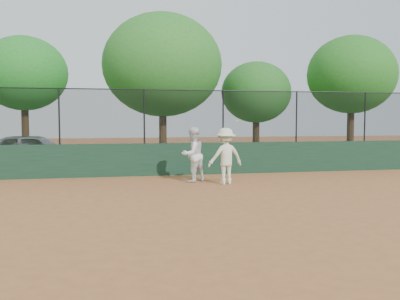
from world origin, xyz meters
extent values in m
plane|color=#A46134|center=(0.00, 0.00, 0.00)|extent=(80.00, 80.00, 0.00)
cube|color=#1B3D28|center=(0.00, 6.00, 0.60)|extent=(26.00, 0.20, 1.20)
cube|color=#2F5A1C|center=(0.00, 12.00, 0.00)|extent=(36.00, 12.00, 0.01)
imported|color=#A5AAAF|center=(-4.83, 9.08, 0.76)|extent=(4.58, 2.14, 1.52)
imported|color=white|center=(0.94, 4.08, 0.92)|extent=(1.12, 1.06, 1.83)
imported|color=beige|center=(1.88, 3.35, 0.91)|extent=(1.28, 0.90, 1.82)
sphere|color=yellow|center=(2.21, 3.18, 2.03)|extent=(0.06, 0.06, 0.06)
cube|color=black|center=(0.00, 6.00, 2.20)|extent=(26.00, 0.02, 2.00)
cylinder|color=black|center=(0.00, 6.00, 3.18)|extent=(26.00, 0.04, 0.04)
cylinder|color=black|center=(-3.50, 6.00, 2.20)|extent=(0.06, 0.06, 2.00)
cylinder|color=black|center=(-0.50, 6.00, 2.20)|extent=(0.06, 0.06, 2.00)
cylinder|color=black|center=(2.50, 6.00, 2.20)|extent=(0.06, 0.06, 2.00)
cylinder|color=black|center=(5.50, 6.00, 2.20)|extent=(0.06, 0.06, 2.00)
cylinder|color=black|center=(8.50, 6.00, 2.20)|extent=(0.06, 0.06, 2.00)
cylinder|color=#402B16|center=(-5.82, 12.98, 1.36)|extent=(0.36, 0.36, 2.71)
ellipsoid|color=#1F6C20|center=(-5.82, 12.98, 4.35)|extent=(4.25, 3.86, 3.67)
cylinder|color=#4B311A|center=(0.72, 10.31, 1.23)|extent=(0.36, 0.36, 2.46)
ellipsoid|color=#276420|center=(0.72, 10.31, 4.61)|extent=(5.55, 5.04, 4.79)
cylinder|color=#3B2613|center=(5.85, 11.87, 1.04)|extent=(0.36, 0.36, 2.07)
ellipsoid|color=#225A1D|center=(5.85, 11.87, 3.50)|extent=(3.70, 3.36, 3.20)
cylinder|color=#422C17|center=(10.35, 10.21, 1.29)|extent=(0.36, 0.36, 2.59)
ellipsoid|color=#215F1B|center=(10.35, 10.21, 4.35)|extent=(4.55, 4.14, 3.93)
camera|label=1|loc=(-1.86, -10.48, 2.11)|focal=40.00mm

